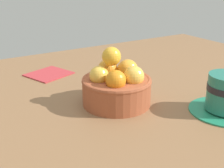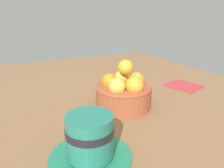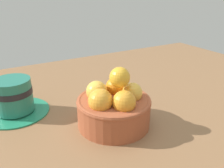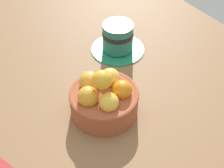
{
  "view_description": "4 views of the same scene",
  "coord_description": "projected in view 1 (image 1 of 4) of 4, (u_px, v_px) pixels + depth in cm",
  "views": [
    {
      "loc": [
        -30.65,
        -48.19,
        26.11
      ],
      "look_at": [
        -1.76,
        -1.05,
        5.04
      ],
      "focal_mm": 47.91,
      "sensor_mm": 36.0,
      "label": 1
    },
    {
      "loc": [
        44.83,
        -23.58,
        23.11
      ],
      "look_at": [
        -1.17,
        -2.7,
        6.03
      ],
      "focal_mm": 34.0,
      "sensor_mm": 36.0,
      "label": 2
    },
    {
      "loc": [
        20.31,
        34.89,
        25.57
      ],
      "look_at": [
        -1.61,
        -3.52,
        7.02
      ],
      "focal_mm": 37.84,
      "sensor_mm": 36.0,
      "label": 3
    },
    {
      "loc": [
        -38.01,
        23.36,
        50.69
      ],
      "look_at": [
        -0.16,
        -1.86,
        7.13
      ],
      "focal_mm": 50.47,
      "sensor_mm": 36.0,
      "label": 4
    }
  ],
  "objects": [
    {
      "name": "ground_plane",
      "position": [
        116.0,
        113.0,
        0.63
      ],
      "size": [
        128.64,
        93.74,
        4.63
      ],
      "primitive_type": "cube",
      "color": "brown"
    },
    {
      "name": "folded_napkin",
      "position": [
        49.0,
        73.0,
        0.8
      ],
      "size": [
        12.9,
        12.42,
        0.6
      ],
      "primitive_type": "cube",
      "rotation": [
        0.0,
        0.0,
        0.35
      ],
      "color": "#B23338",
      "rests_on": "ground_plane"
    },
    {
      "name": "terracotta_bowl",
      "position": [
        117.0,
        85.0,
        0.61
      ],
      "size": [
        14.33,
        14.33,
        12.03
      ],
      "color": "#9E4C2D",
      "rests_on": "ground_plane"
    }
  ]
}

